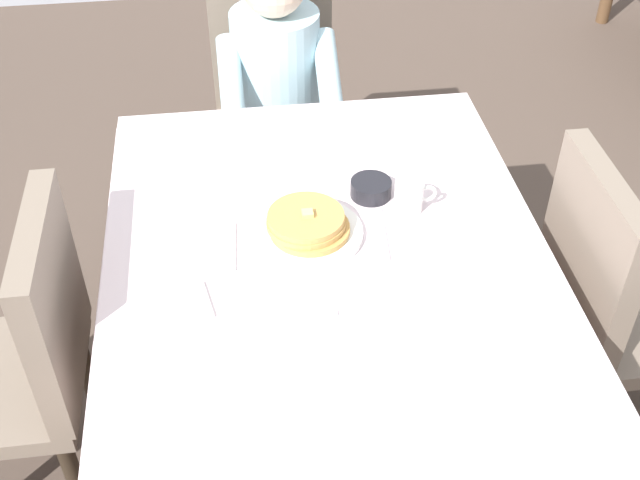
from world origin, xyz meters
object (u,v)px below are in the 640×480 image
Objects in this scene: knife_right_of_plate at (383,233)px; breakfast_stack at (307,223)px; plate_breakfast at (308,233)px; chair_right_side at (612,296)px; diner_person at (278,84)px; dining_table_main at (330,290)px; bowl_butter at (371,188)px; chair_left_side at (26,353)px; chair_diner at (275,96)px; spoon_near_edge at (305,317)px; fork_left_of_plate at (233,246)px; cup_coffee at (409,196)px.

breakfast_stack is at bearing 88.69° from knife_right_of_plate.
chair_right_side is at bearing -7.96° from plate_breakfast.
dining_table_main is at bearing 92.11° from diner_person.
diner_person is at bearing 103.69° from bowl_butter.
chair_left_side is (-0.77, 0.00, -0.12)m from dining_table_main.
spoon_near_edge is (-0.04, -1.34, 0.21)m from chair_diner.
diner_person is 4.00× the size of plate_breakfast.
fork_left_of_plate is 0.90× the size of knife_right_of_plate.
spoon_near_edge is (-0.32, -0.36, -0.04)m from cup_coffee.
chair_diner reaches higher than breakfast_stack.
knife_right_of_plate is at bearing 99.80° from chair_diner.
bowl_butter reaches higher than fork_left_of_plate.
cup_coffee is (0.23, 0.19, 0.13)m from dining_table_main.
diner_person reaches higher than plate_breakfast.
breakfast_stack is at bearing -80.96° from fork_left_of_plate.
dining_table_main is 1.36× the size of diner_person.
diner_person is 0.94m from fork_left_of_plate.
chair_right_side is at bearing 124.63° from chair_diner.
cup_coffee is 0.57× the size of knife_right_of_plate.
knife_right_of_plate is at bearing 101.42° from diner_person.
spoon_near_edge is at bearing 88.09° from chair_diner.
chair_left_side is at bearing 100.84° from knife_right_of_plate.
fork_left_of_plate is at bearing -80.16° from chair_left_side.
dining_table_main is at bearing 62.41° from spoon_near_edge.
chair_right_side is 3.32× the size of plate_breakfast.
diner_person is 6.22× the size of fork_left_of_plate.
fork_left_of_plate is (-0.47, -0.09, -0.04)m from cup_coffee.
spoon_near_edge is at bearing -148.04° from fork_left_of_plate.
dining_table_main is 0.32m from bowl_butter.
fork_left_of_plate is at bearing 157.99° from dining_table_main.
plate_breakfast is 2.55× the size of bowl_butter.
chair_diner is 3.32× the size of plate_breakfast.
dining_table_main is 5.44× the size of plate_breakfast.
chair_left_side and chair_right_side have the same top height.
chair_diner is 8.23× the size of cup_coffee.
chair_diner is 5.17× the size of fork_left_of_plate.
plate_breakfast is at bearing 89.74° from diner_person.
bowl_butter is at bearing -112.49° from chair_right_side.
dining_table_main is 0.78m from chair_left_side.
knife_right_of_plate is (-0.62, 0.09, 0.21)m from chair_right_side.
plate_breakfast is 1.56× the size of fork_left_of_plate.
bowl_butter is 0.55× the size of knife_right_of_plate.
chair_diner is 1.11m from knife_right_of_plate.
plate_breakfast is 1.40× the size of knife_right_of_plate.
bowl_butter is 0.49m from spoon_near_edge.
knife_right_of_plate is (-0.09, -0.09, -0.04)m from cup_coffee.
chair_diner reaches higher than plate_breakfast.
plate_breakfast is (-0.81, 0.11, 0.22)m from chair_right_side.
dining_table_main is 1.64× the size of chair_right_side.
diner_person is 1.26m from chair_left_side.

